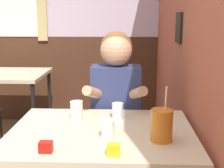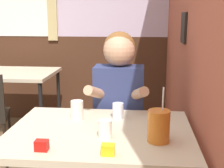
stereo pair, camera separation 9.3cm
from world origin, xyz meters
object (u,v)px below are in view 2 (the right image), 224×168
object	(u,v)px
person_seated	(119,115)
cocktail_pitcher	(159,126)
main_table	(100,143)
background_table	(18,80)

from	to	relation	value
person_seated	cocktail_pitcher	size ratio (longest dim) A/B	4.53
main_table	background_table	world-z (taller)	same
background_table	person_seated	xyz separation A→B (m)	(1.19, -1.12, 0.00)
main_table	background_table	bearing A→B (deg)	124.49
cocktail_pitcher	person_seated	bearing A→B (deg)	110.44
main_table	cocktail_pitcher	world-z (taller)	cocktail_pitcher
background_table	cocktail_pitcher	world-z (taller)	cocktail_pitcher
cocktail_pitcher	main_table	bearing A→B (deg)	157.54
background_table	main_table	bearing A→B (deg)	-55.51
main_table	background_table	size ratio (longest dim) A/B	1.25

